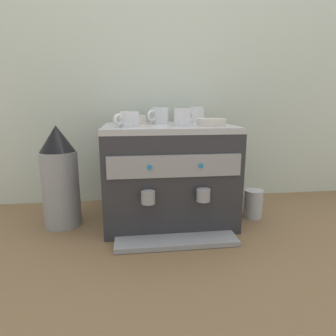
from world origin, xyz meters
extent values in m
plane|color=brown|center=(0.00, 0.00, 0.00)|extent=(4.00, 4.00, 0.00)
cube|color=silver|center=(0.00, 0.33, 0.60)|extent=(2.80, 0.03, 1.20)
cube|color=#2D2D33|center=(0.00, 0.00, 0.22)|extent=(0.59, 0.43, 0.44)
cube|color=#B7B7BC|center=(0.00, 0.00, 0.45)|extent=(0.59, 0.43, 0.02)
cube|color=#939399|center=(0.00, -0.22, 0.31)|extent=(0.54, 0.01, 0.09)
cylinder|color=#1E7AB7|center=(-0.10, -0.23, 0.31)|extent=(0.02, 0.01, 0.02)
cylinder|color=#1E7AB7|center=(0.10, -0.23, 0.31)|extent=(0.02, 0.01, 0.02)
cube|color=#939399|center=(0.00, -0.27, 0.01)|extent=(0.50, 0.12, 0.02)
cylinder|color=#939399|center=(-0.11, -0.25, 0.20)|extent=(0.06, 0.06, 0.05)
cylinder|color=#939399|center=(0.11, -0.25, 0.20)|extent=(0.06, 0.06, 0.05)
cylinder|color=white|center=(0.05, -0.08, 0.50)|extent=(0.07, 0.07, 0.08)
torus|color=white|center=(0.09, -0.04, 0.50)|extent=(0.05, 0.05, 0.06)
cylinder|color=white|center=(-0.03, 0.09, 0.50)|extent=(0.08, 0.08, 0.08)
torus|color=white|center=(-0.07, 0.06, 0.50)|extent=(0.05, 0.05, 0.06)
cylinder|color=white|center=(0.15, 0.09, 0.50)|extent=(0.07, 0.07, 0.08)
torus|color=white|center=(0.10, 0.07, 0.50)|extent=(0.06, 0.03, 0.06)
cylinder|color=white|center=(-0.18, -0.08, 0.49)|extent=(0.08, 0.08, 0.06)
torus|color=white|center=(-0.22, -0.11, 0.49)|extent=(0.05, 0.04, 0.05)
cylinder|color=beige|center=(0.18, -0.08, 0.48)|extent=(0.13, 0.13, 0.03)
cylinder|color=beige|center=(0.18, -0.08, 0.46)|extent=(0.07, 0.07, 0.01)
cylinder|color=beige|center=(-0.14, 0.06, 0.48)|extent=(0.10, 0.10, 0.04)
cylinder|color=beige|center=(-0.14, 0.06, 0.47)|extent=(0.05, 0.05, 0.01)
cylinder|color=#939399|center=(-0.50, -0.01, 0.17)|extent=(0.16, 0.16, 0.35)
cone|color=black|center=(-0.50, -0.01, 0.41)|extent=(0.16, 0.16, 0.12)
cylinder|color=#B7B7BC|center=(0.42, -0.04, 0.07)|extent=(0.09, 0.09, 0.14)
camera|label=1|loc=(-0.17, -1.33, 0.56)|focal=30.79mm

